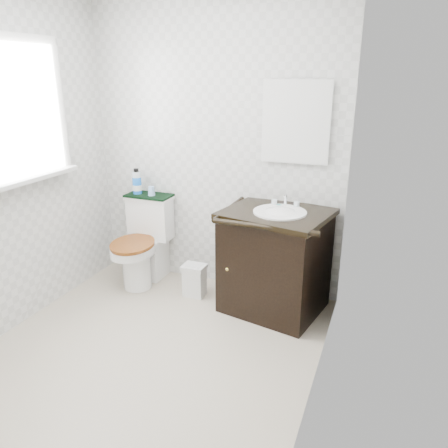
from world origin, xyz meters
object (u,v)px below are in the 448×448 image
Objects in this scene: toilet at (145,246)px; mouthwash_bottle at (137,182)px; trash_bin at (194,280)px; cup at (151,191)px; vanity at (275,258)px.

toilet is 0.57m from mouthwash_bottle.
cup reaches higher than trash_bin.
toilet is at bearing 176.88° from vanity.
vanity is 3.30× the size of trash_bin.
toilet is 3.37× the size of mouthwash_bottle.
vanity is at bearing -7.79° from mouthwash_bottle.
toilet is 2.74× the size of trash_bin.
mouthwash_bottle is (-0.11, 0.12, 0.55)m from toilet.
trash_bin is at bearing -176.69° from vanity.
vanity is at bearing 3.31° from trash_bin.
vanity reaches higher than toilet.
mouthwash_bottle is at bearing 134.13° from toilet.
mouthwash_bottle reaches higher than vanity.
toilet is 9.56× the size of cup.
mouthwash_bottle is at bearing 176.18° from cup.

